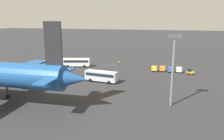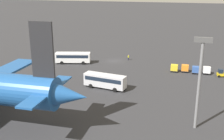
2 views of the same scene
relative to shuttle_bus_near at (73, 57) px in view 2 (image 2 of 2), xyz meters
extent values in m
plane|color=#2D2D30|center=(-11.45, -6.50, -2.02)|extent=(600.00, 600.00, 0.00)
cone|color=#1E5193|center=(-17.25, 39.93, 5.01)|extent=(7.26, 5.20, 4.87)
cube|color=#1E5193|center=(1.41, 29.64, 4.34)|extent=(5.57, 17.10, 0.44)
cube|color=#262628|center=(-13.79, 40.09, 12.05)|extent=(3.69, 0.53, 8.66)
cube|color=#1E5193|center=(-14.16, 40.07, 5.55)|extent=(3.23, 14.18, 0.28)
cube|color=white|center=(0.00, 0.00, -0.10)|extent=(10.86, 5.30, 2.94)
cube|color=#192333|center=(0.00, 0.00, 0.41)|extent=(10.06, 5.11, 0.94)
cylinder|color=black|center=(2.80, 2.16, -1.52)|extent=(1.04, 0.56, 1.00)
cylinder|color=black|center=(3.51, -0.39, -1.52)|extent=(1.04, 0.56, 1.00)
cylinder|color=black|center=(-3.51, 0.39, -1.52)|extent=(1.04, 0.56, 1.00)
cylinder|color=black|center=(-2.80, -2.16, -1.52)|extent=(1.04, 0.56, 1.00)
cube|color=silver|center=(-16.25, 17.64, -0.12)|extent=(10.34, 3.85, 2.91)
cube|color=#192333|center=(-16.25, 17.64, 0.39)|extent=(9.55, 3.79, 0.93)
cylinder|color=black|center=(-12.98, 18.53, -1.52)|extent=(1.03, 0.43, 1.00)
cylinder|color=black|center=(-13.33, 15.91, -1.52)|extent=(1.03, 0.43, 1.00)
cylinder|color=black|center=(-19.18, 19.37, -1.52)|extent=(1.03, 0.43, 1.00)
cylinder|color=black|center=(-19.53, 16.76, -1.52)|extent=(1.03, 0.43, 1.00)
cube|color=gold|center=(-43.22, 0.50, -1.37)|extent=(2.61, 1.74, 0.70)
cube|color=#192333|center=(-42.81, 0.58, -0.47)|extent=(1.29, 1.36, 1.10)
cylinder|color=black|center=(-42.53, 1.35, -1.72)|extent=(0.63, 0.33, 0.60)
cylinder|color=black|center=(-42.26, -0.03, -1.72)|extent=(0.63, 0.33, 0.60)
cylinder|color=black|center=(-43.91, -0.35, -1.72)|extent=(0.63, 0.33, 0.60)
cylinder|color=#1E1E2D|center=(-15.48, -8.74, -1.60)|extent=(0.32, 0.32, 0.85)
cylinder|color=yellow|center=(-15.48, -8.74, -0.85)|extent=(0.38, 0.38, 0.65)
sphere|color=tan|center=(-15.48, -8.74, -0.40)|extent=(0.24, 0.24, 0.24)
cube|color=#38383D|center=(-39.39, -0.61, -1.61)|extent=(2.03, 1.72, 0.10)
cube|color=silver|center=(-39.39, -0.61, -0.76)|extent=(1.93, 1.64, 1.60)
cylinder|color=black|center=(-38.65, 0.04, -1.84)|extent=(0.36, 0.13, 0.36)
cylinder|color=black|center=(-38.62, -1.24, -1.84)|extent=(0.36, 0.13, 0.36)
cylinder|color=black|center=(-40.17, 0.01, -1.84)|extent=(0.36, 0.13, 0.36)
cylinder|color=black|center=(-40.14, -1.26, -1.84)|extent=(0.36, 0.13, 0.36)
cube|color=#38383D|center=(-36.51, -0.17, -1.61)|extent=(2.03, 1.72, 0.10)
cube|color=#33569E|center=(-36.51, -0.17, -0.76)|extent=(1.93, 1.64, 1.60)
cylinder|color=black|center=(-35.76, 0.49, -1.84)|extent=(0.36, 0.13, 0.36)
cylinder|color=black|center=(-35.74, -0.79, -1.84)|extent=(0.36, 0.13, 0.36)
cylinder|color=black|center=(-37.28, 0.46, -1.84)|extent=(0.36, 0.13, 0.36)
cylinder|color=black|center=(-37.26, -0.82, -1.84)|extent=(0.36, 0.13, 0.36)
cube|color=#38383D|center=(-33.63, -0.83, -1.61)|extent=(2.03, 1.72, 0.10)
cube|color=orange|center=(-33.63, -0.83, -0.76)|extent=(1.93, 1.64, 1.60)
cylinder|color=black|center=(-32.88, -0.18, -1.84)|extent=(0.36, 0.13, 0.36)
cylinder|color=black|center=(-32.85, -1.46, -1.84)|extent=(0.36, 0.13, 0.36)
cylinder|color=black|center=(-34.40, -0.21, -1.84)|extent=(0.36, 0.13, 0.36)
cylinder|color=black|center=(-34.37, -1.49, -1.84)|extent=(0.36, 0.13, 0.36)
cube|color=#38383D|center=(-30.74, -0.16, -1.61)|extent=(2.03, 1.72, 0.10)
cube|color=gold|center=(-30.74, -0.16, -0.76)|extent=(1.93, 1.64, 1.60)
cylinder|color=black|center=(-30.00, 0.49, -1.84)|extent=(0.36, 0.13, 0.36)
cylinder|color=black|center=(-29.97, -0.79, -1.84)|extent=(0.36, 0.13, 0.36)
cylinder|color=black|center=(-31.52, 0.46, -1.84)|extent=(0.36, 0.13, 0.36)
cylinder|color=black|center=(-31.49, -0.82, -1.84)|extent=(0.36, 0.13, 0.36)
cylinder|color=slate|center=(-37.02, 31.22, 5.42)|extent=(0.50, 0.50, 14.89)
cube|color=#4C4C4C|center=(-37.02, 31.22, 13.26)|extent=(2.80, 0.70, 0.80)
camera|label=1|loc=(-36.60, 78.62, 16.85)|focal=35.00mm
camera|label=2|loc=(-35.98, 76.58, 21.64)|focal=45.00mm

